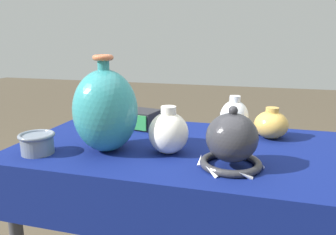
{
  "coord_description": "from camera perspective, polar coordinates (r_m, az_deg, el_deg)",
  "views": [
    {
      "loc": [
        0.25,
        -1.06,
        1.16
      ],
      "look_at": [
        -0.02,
        -0.1,
        0.91
      ],
      "focal_mm": 35.0,
      "sensor_mm": 36.0,
      "label": 1
    }
  ],
  "objects": [
    {
      "name": "mosaic_tile_box",
      "position": [
        1.36,
        -4.71,
        -0.26
      ],
      "size": [
        0.16,
        0.14,
        0.07
      ],
      "rotation": [
        0.0,
        0.0,
        -0.21
      ],
      "color": "#232328",
      "rests_on": "display_table"
    },
    {
      "name": "jar_round_ivory",
      "position": [
        1.05,
        0.08,
        -2.61
      ],
      "size": [
        0.13,
        0.13,
        0.15
      ],
      "color": "white",
      "rests_on": "display_table"
    },
    {
      "name": "cup_wide_slate",
      "position": [
        1.14,
        -21.83,
        -4.08
      ],
      "size": [
        0.11,
        0.11,
        0.07
      ],
      "color": "slate",
      "rests_on": "display_table"
    },
    {
      "name": "display_table",
      "position": [
        1.17,
        2.3,
        -9.28
      ],
      "size": [
        1.13,
        0.65,
        0.79
      ],
      "color": "#38383D",
      "rests_on": "ground_plane"
    },
    {
      "name": "jar_round_porcelain",
      "position": [
        1.3,
        11.45,
        0.17
      ],
      "size": [
        0.11,
        0.11,
        0.15
      ],
      "color": "white",
      "rests_on": "display_table"
    },
    {
      "name": "vase_dome_bell",
      "position": [
        0.95,
        11.02,
        -4.28
      ],
      "size": [
        0.19,
        0.19,
        0.19
      ],
      "color": "#2D2D33",
      "rests_on": "display_table"
    },
    {
      "name": "jar_round_ochre",
      "position": [
        1.27,
        17.52,
        -1.15
      ],
      "size": [
        0.12,
        0.12,
        0.12
      ],
      "color": "gold",
      "rests_on": "display_table"
    },
    {
      "name": "vase_tall_bulbous",
      "position": [
        1.08,
        -10.84,
        1.23
      ],
      "size": [
        0.21,
        0.21,
        0.31
      ],
      "color": "teal",
      "rests_on": "display_table"
    }
  ]
}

